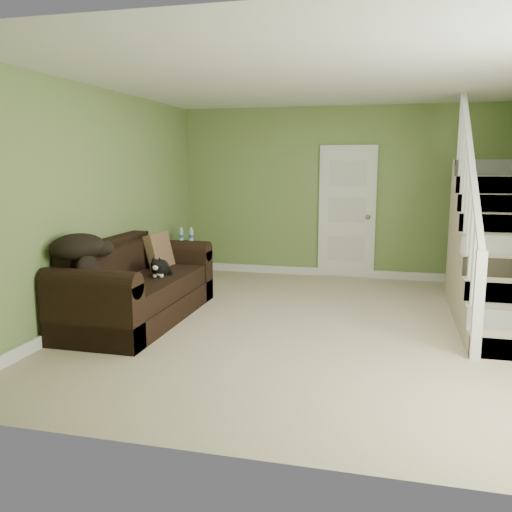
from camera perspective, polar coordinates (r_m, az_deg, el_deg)
The scene contains 15 objects.
floor at distance 5.97m, azimuth 6.17°, elevation -7.41°, with size 5.00×5.50×0.01m, color tan.
ceiling at distance 5.77m, azimuth 6.67°, elevation 18.10°, with size 5.00×5.50×0.01m, color white.
wall_back at distance 8.45m, azimuth 8.96°, elevation 6.57°, with size 5.00×0.04×2.60m, color olive.
wall_front at distance 3.04m, azimuth -0.63°, elevation 1.01°, with size 5.00×0.04×2.60m, color olive.
wall_left at distance 6.55m, azimuth -15.92°, elevation 5.39°, with size 0.04×5.50×2.60m, color olive.
baseboard_back at distance 8.58m, azimuth 8.72°, elevation -1.74°, with size 5.00×0.04×0.12m, color white.
baseboard_left at distance 6.73m, azimuth -15.20°, elevation -5.18°, with size 0.04×5.50×0.12m, color white.
door at distance 8.42m, azimuth 9.56°, elevation 4.53°, with size 0.86×0.12×2.02m.
staircase at distance 6.83m, azimuth 24.28°, elevation -0.52°, with size 1.00×2.51×2.82m.
sofa at distance 6.30m, azimuth -12.56°, elevation -3.46°, with size 0.98×2.27×0.90m.
side_table at distance 8.25m, azimuth -7.17°, elevation -0.52°, with size 0.53×0.53×0.80m.
cat at distance 6.26m, azimuth -10.16°, elevation -1.21°, with size 0.29×0.52×0.25m.
banana at distance 5.82m, azimuth -12.94°, elevation -2.86°, with size 0.05×0.17×0.05m, color yellow.
throw_pillow at distance 6.82m, azimuth -10.14°, elevation 0.55°, with size 0.11×0.43×0.43m, color #452D1B.
throw_blanket at distance 5.72m, azimuth -18.26°, elevation 0.93°, with size 0.49×0.64×0.27m, color black.
Camera 1 is at (0.76, -5.65, 1.77)m, focal length 38.00 mm.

